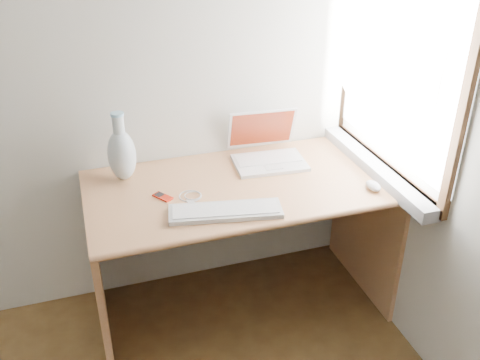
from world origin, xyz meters
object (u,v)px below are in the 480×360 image
object	(u,v)px
external_keyboard	(226,211)
vase	(122,153)
desk	(236,214)
laptop	(267,151)

from	to	relation	value
external_keyboard	vase	distance (m)	0.59
desk	external_keyboard	distance (m)	0.42
desk	vase	distance (m)	0.64
desk	external_keyboard	size ratio (longest dim) A/B	2.89
laptop	vase	size ratio (longest dim) A/B	1.10
laptop	vase	bearing A→B (deg)	-177.32
external_keyboard	vase	bearing A→B (deg)	140.92
vase	desk	bearing A→B (deg)	-13.50
external_keyboard	vase	size ratio (longest dim) A/B	1.49
laptop	external_keyboard	size ratio (longest dim) A/B	0.74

